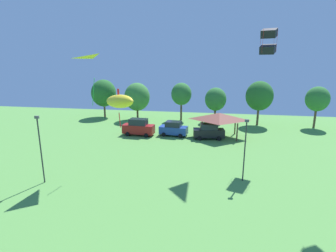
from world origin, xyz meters
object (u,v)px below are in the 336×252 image
Objects in this scene: kite_flying_1 at (269,41)px; treeline_tree_4 at (259,96)px; parked_car_leftmost at (138,127)px; park_pavilion at (219,116)px; treeline_tree_3 at (216,99)px; kite_flying_5 at (119,101)px; kite_flying_0 at (100,65)px; treeline_tree_2 at (181,94)px; treeline_tree_1 at (137,97)px; light_post_0 at (40,146)px; treeline_tree_0 at (104,93)px; parked_car_third_from_left at (209,131)px; parked_car_second_from_left at (174,129)px; light_post_1 at (245,147)px; treeline_tree_5 at (317,99)px.

kite_flying_1 is 0.36× the size of treeline_tree_4.
kite_flying_1 is 0.58× the size of parked_car_leftmost.
treeline_tree_3 is (-0.55, 10.02, 1.10)m from park_pavilion.
kite_flying_5 reaches higher than treeline_tree_3.
parked_car_leftmost is at bearing -173.75° from park_pavilion.
parked_car_leftmost is (-0.37, 13.27, -9.34)m from kite_flying_0.
parked_car_leftmost is 12.12m from park_pavilion.
treeline_tree_2 reaches higher than treeline_tree_3.
kite_flying_0 is at bearing -81.36° from treeline_tree_1.
treeline_tree_0 is at bearing 102.40° from light_post_0.
treeline_tree_3 is (21.85, -0.60, -0.61)m from treeline_tree_0.
kite_flying_0 is at bearing -100.66° from treeline_tree_2.
kite_flying_5 is 23.66m from parked_car_leftmost.
parked_car_third_from_left is 11.81m from treeline_tree_3.
treeline_tree_2 is (-6.87, 10.22, 1.89)m from park_pavilion.
parked_car_second_from_left is 0.56× the size of treeline_tree_4.
light_post_0 is at bearing -169.06° from light_post_1.
light_post_1 is 0.79× the size of treeline_tree_0.
kite_flying_0 is 0.99× the size of parked_car_second_from_left.
treeline_tree_2 reaches higher than light_post_1.
kite_flying_0 is 0.65× the size of park_pavilion.
parked_car_leftmost is at bearing 172.08° from parked_car_third_from_left.
light_post_0 is (-9.41, -17.57, 2.45)m from parked_car_second_from_left.
kite_flying_1 is 13.33m from park_pavilion.
parked_car_leftmost is at bearing 136.26° from light_post_1.
kite_flying_5 reaches higher than parked_car_leftmost.
treeline_tree_4 is at bearing -6.69° from treeline_tree_2.
park_pavilion is 0.87× the size of treeline_tree_0.
treeline_tree_2 is at bearing 173.31° from treeline_tree_4.
treeline_tree_4 is at bearing 51.64° from park_pavilion.
parked_car_third_from_left is at bearing -150.69° from treeline_tree_5.
light_post_0 is at bearing -100.22° from parked_car_leftmost.
kite_flying_1 is 0.40× the size of treeline_tree_5.
treeline_tree_1 is at bearing 98.64° from kite_flying_0.
parked_car_leftmost is 0.63× the size of treeline_tree_4.
kite_flying_1 is 20.40m from treeline_tree_3.
treeline_tree_4 is (29.22, -2.00, 0.35)m from treeline_tree_0.
light_post_0 reaches higher than light_post_1.
kite_flying_1 is at bearing -54.01° from parked_car_third_from_left.
kite_flying_5 is at bearing -100.32° from treeline_tree_3.
light_post_0 is 29.90m from treeline_tree_2.
kite_flying_5 is 0.70× the size of parked_car_leftmost.
treeline_tree_3 is at bearing 93.15° from park_pavilion.
treeline_tree_5 is at bearing -5.52° from treeline_tree_3.
treeline_tree_0 reaches higher than park_pavilion.
light_post_1 reaches higher than parked_car_third_from_left.
treeline_tree_0 is (-15.74, 11.24, 3.68)m from parked_car_second_from_left.
kite_flying_0 is 16.23m from parked_car_leftmost.
treeline_tree_0 is 29.29m from treeline_tree_4.
parked_car_leftmost is (-16.49, 6.34, -11.73)m from kite_flying_1.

